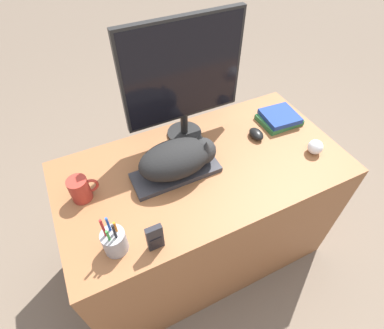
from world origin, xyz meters
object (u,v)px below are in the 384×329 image
computer_mouse (256,134)px  pen_cup (114,241)px  book_stack (279,118)px  cat (180,158)px  keyboard (176,172)px  coffee_mug (80,189)px  phone (155,238)px  baseball (315,147)px  monitor (183,76)px

computer_mouse → pen_cup: pen_cup is taller
book_stack → cat: bearing=-170.8°
pen_cup → cat: bearing=32.9°
keyboard → computer_mouse: size_ratio=4.31×
coffee_mug → pen_cup: 0.29m
keyboard → phone: phone is taller
phone → baseball: bearing=8.7°
book_stack → keyboard: bearing=-171.1°
keyboard → baseball: size_ratio=5.55×
keyboard → book_stack: size_ratio=1.91×
pen_cup → book_stack: pen_cup is taller
keyboard → cat: bearing=0.0°
monitor → coffee_mug: size_ratio=4.90×
monitor → book_stack: (0.49, -0.13, -0.31)m
monitor → baseball: (0.50, -0.38, -0.30)m
phone → computer_mouse: bearing=27.1°
keyboard → phone: size_ratio=3.08×
baseball → book_stack: baseball is taller
coffee_mug → monitor: bearing=17.7°
monitor → computer_mouse: size_ratio=6.39×
cat → baseball: bearing=-14.3°
pen_cup → baseball: (0.99, 0.07, -0.02)m
cat → coffee_mug: cat is taller
computer_mouse → baseball: bearing=-48.4°
coffee_mug → baseball: bearing=-11.4°
monitor → book_stack: size_ratio=2.84×
monitor → computer_mouse: 0.48m
keyboard → monitor: size_ratio=0.67×
monitor → pen_cup: bearing=-136.6°
coffee_mug → book_stack: coffee_mug is taller
cat → phone: cat is taller
keyboard → monitor: 0.42m
keyboard → pen_cup: bearing=-145.4°
coffee_mug → phone: bearing=-60.6°
monitor → baseball: bearing=-37.5°
pen_cup → baseball: pen_cup is taller
phone → monitor: bearing=55.5°
coffee_mug → book_stack: bearing=2.7°
computer_mouse → pen_cup: (-0.80, -0.29, 0.03)m
baseball → book_stack: 0.26m
keyboard → coffee_mug: coffee_mug is taller
monitor → baseball: 0.70m
cat → computer_mouse: 0.45m
pen_cup → computer_mouse: bearing=19.6°
computer_mouse → coffee_mug: size_ratio=0.77×
computer_mouse → baseball: size_ratio=1.29×
coffee_mug → phone: phone is taller
baseball → pen_cup: bearing=-175.7°
baseball → phone: size_ratio=0.55×
phone → book_stack: size_ratio=0.62×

